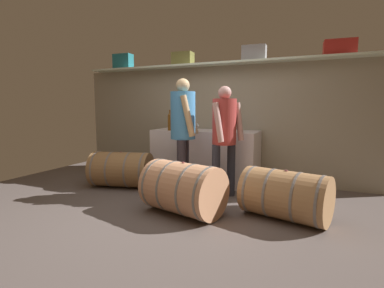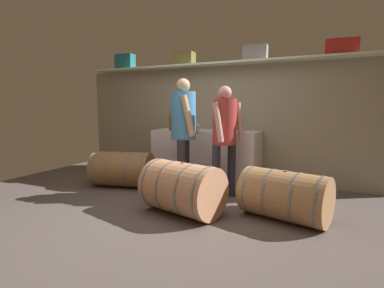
{
  "view_description": "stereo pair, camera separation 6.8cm",
  "coord_description": "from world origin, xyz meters",
  "px_view_note": "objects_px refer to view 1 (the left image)",
  "views": [
    {
      "loc": [
        1.65,
        -2.9,
        1.28
      ],
      "look_at": [
        0.12,
        0.65,
        0.79
      ],
      "focal_mm": 27.2,
      "sensor_mm": 36.0,
      "label": 1
    },
    {
      "loc": [
        1.72,
        -2.87,
        1.28
      ],
      "look_at": [
        0.12,
        0.65,
        0.79
      ],
      "focal_mm": 27.2,
      "sensor_mm": 36.0,
      "label": 2
    }
  ],
  "objects_px": {
    "wine_bottle_amber": "(170,121)",
    "wine_barrel_flank": "(285,195)",
    "wine_bottle_dark": "(223,123)",
    "work_cabinet": "(205,156)",
    "wine_glass": "(196,126)",
    "toolcase_teal": "(123,62)",
    "wine_barrel_near": "(121,169)",
    "wine_barrel_far": "(183,188)",
    "toolcase_olive": "(183,59)",
    "toolcase_red": "(340,48)",
    "red_funnel": "(220,127)",
    "visitor_tasting": "(225,130)",
    "toolcase_grey": "(254,53)",
    "winemaker_pouring": "(183,124)"
  },
  "relations": [
    {
      "from": "toolcase_olive",
      "to": "wine_glass",
      "type": "distance_m",
      "value": 1.34
    },
    {
      "from": "wine_barrel_far",
      "to": "wine_barrel_flank",
      "type": "height_order",
      "value": "wine_barrel_far"
    },
    {
      "from": "wine_bottle_amber",
      "to": "wine_barrel_near",
      "type": "relative_size",
      "value": 0.33
    },
    {
      "from": "toolcase_teal",
      "to": "wine_glass",
      "type": "distance_m",
      "value": 2.18
    },
    {
      "from": "toolcase_olive",
      "to": "toolcase_grey",
      "type": "bearing_deg",
      "value": -2.42
    },
    {
      "from": "toolcase_olive",
      "to": "red_funnel",
      "type": "distance_m",
      "value": 1.46
    },
    {
      "from": "toolcase_olive",
      "to": "wine_barrel_flank",
      "type": "bearing_deg",
      "value": -38.87
    },
    {
      "from": "wine_bottle_amber",
      "to": "wine_barrel_near",
      "type": "bearing_deg",
      "value": -136.16
    },
    {
      "from": "toolcase_red",
      "to": "red_funnel",
      "type": "distance_m",
      "value": 2.09
    },
    {
      "from": "wine_bottle_amber",
      "to": "wine_barrel_flank",
      "type": "relative_size",
      "value": 0.33
    },
    {
      "from": "work_cabinet",
      "to": "wine_barrel_near",
      "type": "distance_m",
      "value": 1.4
    },
    {
      "from": "wine_bottle_dark",
      "to": "red_funnel",
      "type": "bearing_deg",
      "value": -84.76
    },
    {
      "from": "work_cabinet",
      "to": "wine_bottle_dark",
      "type": "xyz_separation_m",
      "value": [
        0.25,
        0.22,
        0.57
      ]
    },
    {
      "from": "toolcase_teal",
      "to": "wine_barrel_near",
      "type": "relative_size",
      "value": 0.35
    },
    {
      "from": "toolcase_olive",
      "to": "wine_bottle_amber",
      "type": "relative_size",
      "value": 1.06
    },
    {
      "from": "wine_glass",
      "to": "visitor_tasting",
      "type": "bearing_deg",
      "value": -36.6
    },
    {
      "from": "toolcase_olive",
      "to": "wine_bottle_dark",
      "type": "distance_m",
      "value": 1.36
    },
    {
      "from": "wine_barrel_near",
      "to": "wine_bottle_dark",
      "type": "bearing_deg",
      "value": 23.79
    },
    {
      "from": "wine_bottle_amber",
      "to": "red_funnel",
      "type": "xyz_separation_m",
      "value": [
        0.8,
        0.21,
        -0.1
      ]
    },
    {
      "from": "wine_bottle_dark",
      "to": "wine_barrel_near",
      "type": "height_order",
      "value": "wine_bottle_dark"
    },
    {
      "from": "toolcase_olive",
      "to": "work_cabinet",
      "type": "relative_size",
      "value": 0.2
    },
    {
      "from": "toolcase_grey",
      "to": "visitor_tasting",
      "type": "xyz_separation_m",
      "value": [
        -0.19,
        -0.95,
        -1.18
      ]
    },
    {
      "from": "toolcase_grey",
      "to": "wine_barrel_flank",
      "type": "xyz_separation_m",
      "value": [
        0.7,
        -1.45,
        -1.86
      ]
    },
    {
      "from": "toolcase_teal",
      "to": "toolcase_olive",
      "type": "xyz_separation_m",
      "value": [
        1.29,
        0.0,
        -0.03
      ]
    },
    {
      "from": "work_cabinet",
      "to": "wine_barrel_flank",
      "type": "height_order",
      "value": "work_cabinet"
    },
    {
      "from": "toolcase_teal",
      "to": "wine_barrel_near",
      "type": "bearing_deg",
      "value": -60.06
    },
    {
      "from": "toolcase_teal",
      "to": "work_cabinet",
      "type": "bearing_deg",
      "value": -10.5
    },
    {
      "from": "work_cabinet",
      "to": "wine_bottle_dark",
      "type": "distance_m",
      "value": 0.66
    },
    {
      "from": "winemaker_pouring",
      "to": "visitor_tasting",
      "type": "distance_m",
      "value": 0.61
    },
    {
      "from": "work_cabinet",
      "to": "visitor_tasting",
      "type": "relative_size",
      "value": 1.14
    },
    {
      "from": "wine_bottle_dark",
      "to": "red_funnel",
      "type": "height_order",
      "value": "wine_bottle_dark"
    },
    {
      "from": "toolcase_red",
      "to": "wine_barrel_near",
      "type": "relative_size",
      "value": 0.41
    },
    {
      "from": "wine_glass",
      "to": "work_cabinet",
      "type": "bearing_deg",
      "value": 78.23
    },
    {
      "from": "toolcase_grey",
      "to": "wine_barrel_near",
      "type": "height_order",
      "value": "toolcase_grey"
    },
    {
      "from": "wine_barrel_flank",
      "to": "wine_glass",
      "type": "bearing_deg",
      "value": 161.77
    },
    {
      "from": "work_cabinet",
      "to": "wine_barrel_near",
      "type": "xyz_separation_m",
      "value": [
        -1.12,
        -0.83,
        -0.16
      ]
    },
    {
      "from": "toolcase_red",
      "to": "red_funnel",
      "type": "bearing_deg",
      "value": -174.3
    },
    {
      "from": "toolcase_olive",
      "to": "winemaker_pouring",
      "type": "bearing_deg",
      "value": -66.98
    },
    {
      "from": "toolcase_red",
      "to": "wine_bottle_amber",
      "type": "relative_size",
      "value": 1.25
    },
    {
      "from": "work_cabinet",
      "to": "wine_glass",
      "type": "xyz_separation_m",
      "value": [
        -0.05,
        -0.25,
        0.53
      ]
    },
    {
      "from": "wine_barrel_far",
      "to": "wine_barrel_flank",
      "type": "xyz_separation_m",
      "value": [
        1.14,
        0.3,
        -0.03
      ]
    },
    {
      "from": "wine_bottle_dark",
      "to": "wine_barrel_flank",
      "type": "relative_size",
      "value": 0.26
    },
    {
      "from": "toolcase_grey",
      "to": "work_cabinet",
      "type": "height_order",
      "value": "toolcase_grey"
    },
    {
      "from": "toolcase_red",
      "to": "wine_bottle_dark",
      "type": "height_order",
      "value": "toolcase_red"
    },
    {
      "from": "toolcase_olive",
      "to": "wine_barrel_flank",
      "type": "xyz_separation_m",
      "value": [
        1.97,
        -1.45,
        -1.85
      ]
    },
    {
      "from": "work_cabinet",
      "to": "wine_barrel_near",
      "type": "relative_size",
      "value": 1.71
    },
    {
      "from": "wine_barrel_far",
      "to": "wine_bottle_dark",
      "type": "bearing_deg",
      "value": 106.36
    },
    {
      "from": "wine_barrel_flank",
      "to": "visitor_tasting",
      "type": "distance_m",
      "value": 1.22
    },
    {
      "from": "toolcase_teal",
      "to": "toolcase_olive",
      "type": "relative_size",
      "value": 1.0
    },
    {
      "from": "toolcase_teal",
      "to": "work_cabinet",
      "type": "relative_size",
      "value": 0.2
    }
  ]
}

